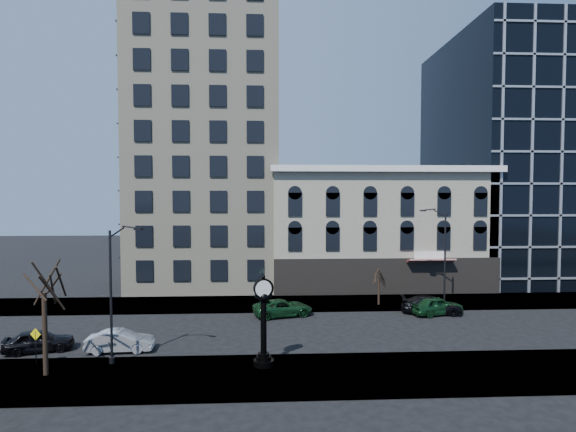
{
  "coord_description": "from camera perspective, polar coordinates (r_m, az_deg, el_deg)",
  "views": [
    {
      "loc": [
        0.23,
        -31.43,
        9.55
      ],
      "look_at": [
        2.0,
        4.0,
        8.0
      ],
      "focal_mm": 28.0,
      "sensor_mm": 36.0,
      "label": 1
    }
  ],
  "objects": [
    {
      "name": "warning_sign",
      "position": [
        29.59,
        -29.39,
        -13.53
      ],
      "size": [
        0.66,
        0.2,
        2.06
      ],
      "rotation": [
        0.0,
        0.0,
        -0.25
      ],
      "color": "black",
      "rests_on": "sidewalk_near"
    },
    {
      "name": "car_near_b",
      "position": [
        30.46,
        -20.52,
        -14.64
      ],
      "size": [
        4.06,
        1.62,
        1.32
      ],
      "primitive_type": "imported",
      "rotation": [
        0.0,
        0.0,
        1.63
      ],
      "color": "silver",
      "rests_on": "ground"
    },
    {
      "name": "street_clock",
      "position": [
        25.71,
        -3.12,
        -13.61
      ],
      "size": [
        1.15,
        1.15,
        5.08
      ],
      "rotation": [
        0.0,
        0.0,
        0.3
      ],
      "color": "black",
      "rests_on": "sidewalk_near"
    },
    {
      "name": "cream_tower",
      "position": [
        51.65,
        -10.14,
        13.37
      ],
      "size": [
        15.9,
        15.4,
        42.5
      ],
      "color": "beige",
      "rests_on": "ground"
    },
    {
      "name": "ground",
      "position": [
        32.85,
        -3.24,
        -14.4
      ],
      "size": [
        160.0,
        160.0,
        0.0
      ],
      "primitive_type": "plane",
      "color": "black",
      "rests_on": "ground"
    },
    {
      "name": "street_lamp_near",
      "position": [
        26.72,
        -20.69,
        -5.0
      ],
      "size": [
        1.96,
        0.96,
        7.97
      ],
      "rotation": [
        0.0,
        0.0,
        -0.38
      ],
      "color": "black",
      "rests_on": "sidewalk_near"
    },
    {
      "name": "bare_tree_near",
      "position": [
        26.93,
        -28.62,
        -6.54
      ],
      "size": [
        4.12,
        4.12,
        7.07
      ],
      "color": "#2F2217",
      "rests_on": "sidewalk_near"
    },
    {
      "name": "sidewalk_far",
      "position": [
        40.56,
        -3.16,
        -11.03
      ],
      "size": [
        160.0,
        6.0,
        0.12
      ],
      "primitive_type": "cube",
      "color": "gray",
      "rests_on": "ground"
    },
    {
      "name": "car_far_c",
      "position": [
        38.83,
        18.36,
        -10.74
      ],
      "size": [
        4.64,
        2.8,
        1.48
      ],
      "primitive_type": "imported",
      "rotation": [
        0.0,
        0.0,
        1.83
      ],
      "color": "#143F1E",
      "rests_on": "ground"
    },
    {
      "name": "car_far_a",
      "position": [
        36.55,
        -0.65,
        -11.57
      ],
      "size": [
        5.17,
        3.37,
        1.32
      ],
      "primitive_type": "imported",
      "rotation": [
        0.0,
        0.0,
        1.84
      ],
      "color": "#143F1E",
      "rests_on": "ground"
    },
    {
      "name": "glass_office",
      "position": [
        61.39,
        28.51,
        6.36
      ],
      "size": [
        20.0,
        20.15,
        28.0
      ],
      "color": "black",
      "rests_on": "ground"
    },
    {
      "name": "victorian_row",
      "position": [
        48.89,
        11.08,
        -1.71
      ],
      "size": [
        22.6,
        11.19,
        12.5
      ],
      "color": "#9F9883",
      "rests_on": "ground"
    },
    {
      "name": "sidewalk_near",
      "position": [
        25.28,
        -3.37,
        -19.55
      ],
      "size": [
        160.0,
        6.0,
        0.12
      ],
      "primitive_type": "cube",
      "color": "gray",
      "rests_on": "ground"
    },
    {
      "name": "car_near_a",
      "position": [
        32.49,
        -29.06,
        -13.67
      ],
      "size": [
        4.25,
        2.63,
        1.35
      ],
      "primitive_type": "imported",
      "rotation": [
        0.0,
        0.0,
        1.85
      ],
      "color": "black",
      "rests_on": "ground"
    },
    {
      "name": "street_lamp_far",
      "position": [
        40.38,
        18.5,
        -1.85
      ],
      "size": [
        2.21,
        0.47,
        8.56
      ],
      "rotation": [
        0.0,
        0.0,
        3.05
      ],
      "color": "black",
      "rests_on": "sidewalk_far"
    },
    {
      "name": "bare_tree_far",
      "position": [
        40.16,
        11.47,
        -7.15
      ],
      "size": [
        2.12,
        2.12,
        3.63
      ],
      "color": "#2F2217",
      "rests_on": "sidewalk_far"
    },
    {
      "name": "car_far_b",
      "position": [
        39.06,
        17.75,
        -10.72
      ],
      "size": [
        5.08,
        2.74,
        1.4
      ],
      "primitive_type": "imported",
      "rotation": [
        0.0,
        0.0,
        1.4
      ],
      "color": "black",
      "rests_on": "ground"
    }
  ]
}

